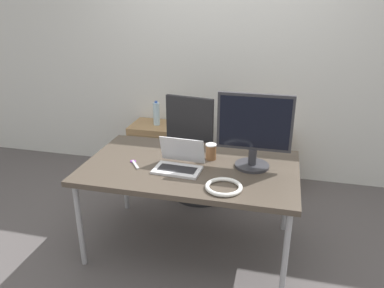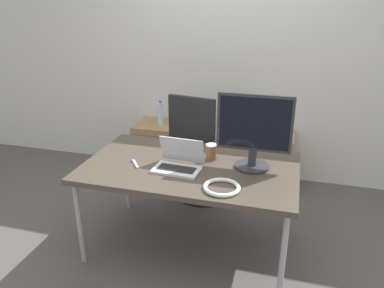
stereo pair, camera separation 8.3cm
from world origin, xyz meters
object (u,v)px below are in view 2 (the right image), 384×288
Objects in this scene: office_chair at (200,160)px; monitor at (254,131)px; coffee_cup_brown at (211,152)px; cabinet_left at (162,149)px; cabinet_right at (265,160)px; laptop_center at (179,163)px; cable_coil at (222,187)px; water_bottle at (160,113)px; coffee_cup_white at (187,149)px.

monitor reaches higher than office_chair.
office_chair is at bearing 111.46° from coffee_cup_brown.
monitor is 4.48× the size of coffee_cup_brown.
cabinet_left and cabinet_right have the same top height.
laptop_center is 1.41× the size of cable_coil.
office_chair is at bearing 111.33° from cable_coil.
coffee_cup_white is at bearing -59.57° from water_bottle.
cabinet_right is 1.22m from coffee_cup_brown.
water_bottle reaches higher than cable_coil.
cable_coil is at bearing -68.67° from office_chair.
coffee_cup_white is at bearing 168.19° from monitor.
cable_coil is at bearing -57.14° from water_bottle.
laptop_center is (0.06, -0.86, 0.36)m from office_chair.
coffee_cup_white is at bearing 167.45° from coffee_cup_brown.
cabinet_left is 6.24× the size of coffee_cup_white.
office_chair is 4.38× the size of cable_coil.
cabinet_right is 4.69× the size of coffee_cup_brown.
laptop_center is (0.62, -1.29, 0.47)m from cabinet_left.
cabinet_left is at bearing 142.12° from office_chair.
cable_coil reaches higher than cabinet_left.
water_bottle is at bearing 122.86° from cable_coil.
cabinet_right is 2.34× the size of cable_coil.
office_chair is at bearing -38.02° from water_bottle.
laptop_center is 0.63× the size of monitor.
office_chair is 1.87× the size of cabinet_left.
office_chair is at bearing 93.86° from laptop_center.
coffee_cup_white is at bearing 92.87° from laptop_center.
water_bottle is 1.44m from laptop_center.
water_bottle is 1.19m from coffee_cup_white.
coffee_cup_white is (0.60, -1.03, 0.06)m from water_bottle.
cable_coil is (0.42, -1.08, 0.33)m from office_chair.
cable_coil is at bearing -31.44° from laptop_center.
coffee_cup_brown is (0.81, -1.07, 0.08)m from water_bottle.
water_bottle is 0.48× the size of monitor.
coffee_cup_brown reaches higher than coffee_cup_white.
water_bottle is 1.81m from cable_coil.
cable_coil is at bearing -52.47° from coffee_cup_white.
cabinet_left is 1.15m from cabinet_right.
coffee_cup_brown is at bearing -52.99° from water_bottle.
monitor is (1.13, -1.14, 0.30)m from water_bottle.
laptop_center is at bearing -64.52° from cabinet_left.
cabinet_left is (-0.56, 0.43, -0.12)m from office_chair.
coffee_cup_brown is (0.81, -1.07, 0.49)m from cabinet_left.
office_chair is at bearing 129.12° from monitor.
coffee_cup_white is (-0.52, 0.11, -0.24)m from monitor.
water_bottle is at bearing 141.98° from office_chair.
monitor is 0.39m from coffee_cup_brown.
cabinet_right is 1.05× the size of monitor.
office_chair is 4.07× the size of water_bottle.
cable_coil is (-0.17, -1.52, 0.44)m from cabinet_right.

